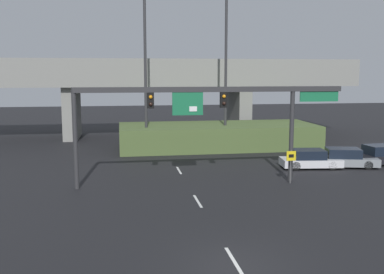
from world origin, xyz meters
TOP-DOWN VIEW (x-y plane):
  - ground_plane at (0.00, 0.00)m, footprint 160.00×160.00m
  - lane_markings at (0.00, 15.81)m, footprint 0.14×33.56m
  - signal_gantry at (1.13, 11.69)m, footprint 16.62×0.44m
  - speed_limit_sign at (6.39, 10.98)m, footprint 0.60×0.11m
  - highway_light_pole_near at (-1.83, 23.77)m, footprint 0.70×0.36m
  - highway_light_pole_far at (5.33, 24.27)m, footprint 0.70×0.36m
  - overpass_bridge at (-0.00, 33.40)m, footprint 42.66×7.15m
  - grass_embankment at (4.82, 25.04)m, footprint 17.94×6.78m
  - parked_sedan_near_right at (9.50, 15.13)m, footprint 4.44×2.33m
  - parked_sedan_mid_right at (12.14, 15.03)m, footprint 4.84×2.82m
  - parked_sedan_far_right at (15.46, 15.55)m, footprint 4.55×2.26m

SIDE VIEW (x-z plane):
  - ground_plane at x=0.00m, z-range 0.00..0.00m
  - lane_markings at x=0.00m, z-range 0.00..0.01m
  - parked_sedan_near_right at x=9.50m, z-range -0.05..1.31m
  - parked_sedan_mid_right at x=12.14m, z-range -0.05..1.34m
  - parked_sedan_far_right at x=15.46m, z-range -0.06..1.41m
  - grass_embankment at x=4.82m, z-range 0.00..2.15m
  - speed_limit_sign at x=6.39m, z-range 0.32..2.43m
  - signal_gantry at x=1.13m, z-range 1.89..7.91m
  - overpass_bridge at x=0.00m, z-range 1.84..10.10m
  - highway_light_pole_far at x=5.33m, z-range 0.38..16.42m
  - highway_light_pole_near at x=-1.83m, z-range 0.38..17.95m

